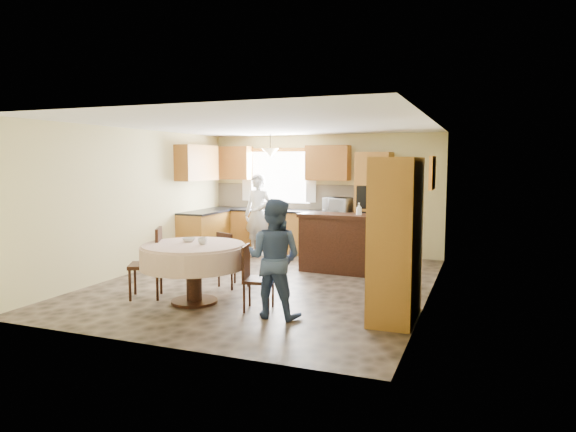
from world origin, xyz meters
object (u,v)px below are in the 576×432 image
Objects in this scene: cupboard at (396,239)px; chair_back at (230,257)px; oven_tower at (374,206)px; person_sink at (258,215)px; sideboard at (338,245)px; chair_right at (253,274)px; dining_table at (194,257)px; person_dining at (274,258)px; chair_left at (151,259)px.

cupboard reaches higher than chair_back.
oven_tower is 2.38m from person_sink.
sideboard is 2.68m from chair_right.
chair_right is at bearing -57.98° from person_sink.
person_sink is (-0.71, 3.67, 0.20)m from dining_table.
dining_table is 1.29m from person_dining.
chair_left is at bearing -123.60° from sideboard.
person_dining is (-0.03, -2.82, 0.26)m from sideboard.
cupboard is at bearing 5.57° from dining_table.
sideboard is 1.57× the size of chair_back.
chair_right reaches higher than dining_table.
person_dining is at bearing -94.67° from oven_tower.
dining_table is 1.67× the size of chair_right.
chair_left is 1.17× the size of chair_back.
chair_right is (0.90, -0.01, -0.17)m from dining_table.
chair_left is at bearing 75.99° from chair_right.
dining_table is 0.72m from chair_left.
chair_right is 4.04m from person_sink.
chair_right is at bearing -99.88° from oven_tower.
sideboard is at bearing -21.01° from chair_right.
chair_left is at bearing -119.87° from oven_tower.
cupboard is at bearing -93.68° from chair_right.
dining_table is (-2.69, -0.26, -0.35)m from cupboard.
chair_back is (-2.64, 0.69, -0.52)m from cupboard.
chair_back is at bearing -116.47° from oven_tower.
chair_right is at bearing 155.15° from chair_back.
chair_left is 0.60× the size of person_sink.
chair_left is at bearing -4.98° from person_dining.
chair_right is at bearing -23.81° from person_dining.
chair_back is (-1.57, -3.15, -0.59)m from oven_tower.
chair_back is at bearing -66.00° from person_sink.
dining_table is at bearing -174.43° from cupboard.
chair_left is at bearing -176.09° from cupboard.
oven_tower reaches higher than chair_left.
dining_table is at bearing -7.11° from person_dining.
cupboard reaches higher than sideboard.
person_dining reaches higher than dining_table.
chair_left is 1.62m from chair_right.
chair_back is at bearing -122.39° from sideboard.
chair_back is 0.51× the size of person_sink.
person_sink is (-0.76, 2.72, 0.37)m from chair_back.
dining_table is at bearing 110.52° from chair_back.
cupboard is 2.78m from chair_back.
person_dining reaches higher than chair_back.
oven_tower reaches higher than cupboard.
chair_right is at bearing -94.35° from sideboard.
person_dining is (1.22, -1.13, 0.27)m from chair_back.
cupboard is 1.18× the size of person_sink.
person_sink is (-3.40, 3.41, -0.15)m from cupboard.
dining_table is at bearing -111.57° from oven_tower.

